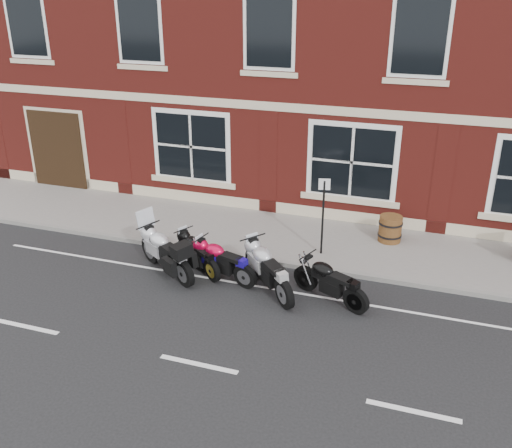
# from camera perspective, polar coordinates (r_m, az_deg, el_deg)

# --- Properties ---
(ground) EXTENTS (80.00, 80.00, 0.00)m
(ground) POSITION_cam_1_polar(r_m,az_deg,el_deg) (13.61, -0.58, -6.57)
(ground) COLOR black
(ground) RESTS_ON ground
(sidewalk) EXTENTS (30.00, 3.00, 0.12)m
(sidewalk) POSITION_cam_1_polar(r_m,az_deg,el_deg) (16.13, 2.94, -1.30)
(sidewalk) COLOR slate
(sidewalk) RESTS_ON ground
(kerb) EXTENTS (30.00, 0.16, 0.12)m
(kerb) POSITION_cam_1_polar(r_m,az_deg,el_deg) (14.77, 1.24, -3.75)
(kerb) COLOR slate
(kerb) RESTS_ON ground
(pub_building) EXTENTS (24.00, 12.00, 12.00)m
(pub_building) POSITION_cam_1_polar(r_m,az_deg,el_deg) (21.97, 9.07, 21.12)
(pub_building) COLOR maroon
(pub_building) RESTS_ON ground
(moto_touring_silver) EXTENTS (2.02, 1.37, 1.52)m
(moto_touring_silver) POSITION_cam_1_polar(r_m,az_deg,el_deg) (14.27, -8.99, -2.57)
(moto_touring_silver) COLOR black
(moto_touring_silver) RESTS_ON ground
(moto_sport_red) EXTENTS (1.96, 0.74, 0.91)m
(moto_sport_red) POSITION_cam_1_polar(r_m,az_deg,el_deg) (13.88, -3.45, -3.54)
(moto_sport_red) COLOR black
(moto_sport_red) RESTS_ON ground
(moto_sport_black) EXTENTS (1.64, 1.24, 0.87)m
(moto_sport_black) POSITION_cam_1_polar(r_m,az_deg,el_deg) (14.34, -5.80, -2.76)
(moto_sport_black) COLOR black
(moto_sport_black) RESTS_ON ground
(moto_sport_silver) EXTENTS (1.71, 1.78, 1.05)m
(moto_sport_silver) POSITION_cam_1_polar(r_m,az_deg,el_deg) (13.32, 1.31, -4.34)
(moto_sport_silver) COLOR black
(moto_sport_silver) RESTS_ON ground
(moto_naked_black) EXTENTS (1.91, 1.02, 0.93)m
(moto_naked_black) POSITION_cam_1_polar(r_m,az_deg,el_deg) (13.05, 7.39, -5.52)
(moto_naked_black) COLOR black
(moto_naked_black) RESTS_ON ground
(barrel_planter) EXTENTS (0.65, 0.65, 0.73)m
(barrel_planter) POSITION_cam_1_polar(r_m,az_deg,el_deg) (16.02, 13.27, -0.46)
(barrel_planter) COLOR #502D15
(barrel_planter) RESTS_ON sidewalk
(parking_sign) EXTENTS (0.29, 0.08, 2.07)m
(parking_sign) POSITION_cam_1_polar(r_m,az_deg,el_deg) (14.65, 6.73, 1.28)
(parking_sign) COLOR black
(parking_sign) RESTS_ON sidewalk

